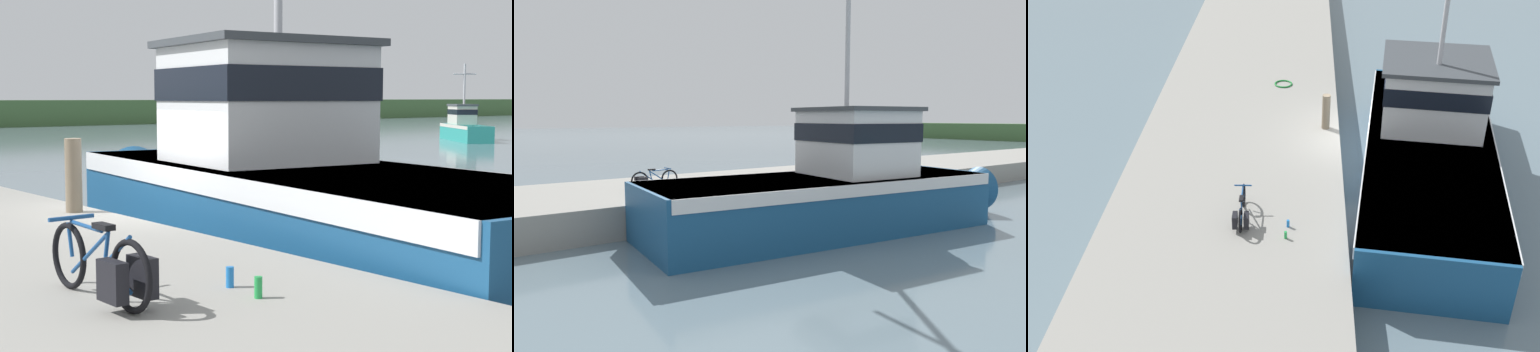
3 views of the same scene
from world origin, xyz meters
The scene contains 8 objects.
ground_plane centered at (0.00, 0.00, 0.00)m, with size 320.00×320.00×0.00m, color slate.
dock_pier centered at (-3.71, 0.00, 0.48)m, with size 6.22×80.00×0.96m, color gray.
fishing_boat_main centered at (1.96, -1.18, 1.28)m, with size 4.94×12.53×9.08m.
bicycle_touring centered at (-3.23, -4.73, 1.27)m, with size 0.44×1.71×0.69m.
mooring_post centered at (-1.03, 0.43, 1.52)m, with size 0.25×0.25×1.13m, color #756651.
hose_coil centered at (-2.50, 3.77, 0.98)m, with size 0.65×0.65×0.05m, color #197A2D.
water_bottle_on_curb centered at (-2.11, -5.37, 1.06)m, with size 0.07×0.07×0.19m, color green.
water_bottle_by_bike centered at (-2.06, -4.90, 1.06)m, with size 0.07×0.07×0.19m, color blue.
Camera 3 is at (-1.69, -17.74, 10.44)m, focal length 45.00 mm.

